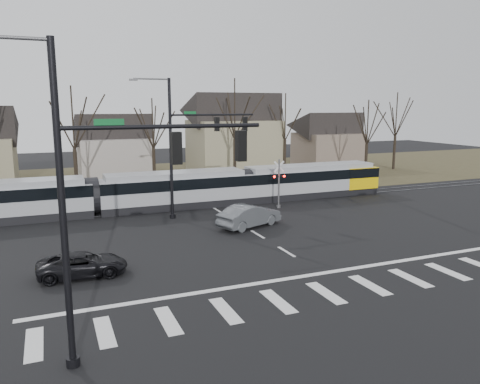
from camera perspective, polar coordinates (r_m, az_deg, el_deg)
name	(u,v)px	position (r m, az deg, el deg)	size (l,w,h in m)	color
ground	(304,262)	(25.53, 7.81, -8.50)	(140.00, 140.00, 0.00)	black
grass_verge	(164,178)	(54.83, -9.20, 1.67)	(140.00, 28.00, 0.01)	#38331E
crosswalk	(348,289)	(22.39, 13.05, -11.43)	(27.00, 2.60, 0.01)	silver
stop_line	(322,273)	(24.08, 9.99, -9.72)	(28.00, 0.35, 0.01)	silver
lane_dashes	(209,205)	(39.66, -3.86, -1.56)	(0.18, 30.00, 0.01)	silver
rail_pair	(209,205)	(39.47, -3.77, -1.58)	(90.00, 1.52, 0.06)	#59595E
tram	(173,188)	(38.53, -8.11, 0.43)	(39.06, 2.90, 2.96)	gray
sedan	(250,216)	(32.31, 1.17, -2.89)	(5.08, 3.29, 1.58)	#4E5155
suv	(82,264)	(24.45, -18.65, -8.37)	(4.33, 2.15, 1.18)	black
signal_pole_near_left	(115,189)	(15.14, -14.95, 0.40)	(9.28, 0.44, 10.20)	black
signal_pole_far	(192,141)	(34.83, -5.90, 6.20)	(9.28, 0.44, 10.20)	black
rail_crossing_signal	(279,185)	(38.31, 4.76, 0.86)	(1.08, 0.36, 4.00)	#59595B
tree_row	(195,138)	(49.04, -5.46, 6.61)	(59.20, 7.20, 10.00)	black
house_b	(114,143)	(57.43, -15.13, 5.82)	(8.64, 7.56, 7.65)	gray
house_c	(233,131)	(57.94, -0.83, 7.47)	(10.80, 8.64, 10.10)	gray
house_d	(328,137)	(66.70, 10.68, 6.60)	(8.64, 7.56, 7.65)	#69594D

